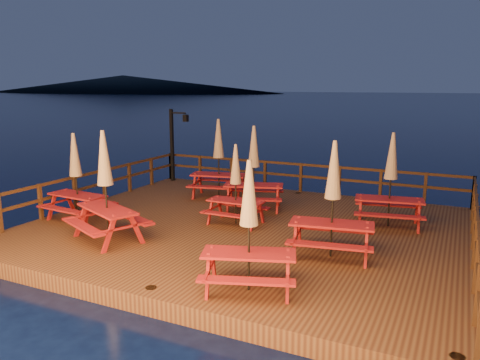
% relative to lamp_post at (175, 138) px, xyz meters
% --- Properties ---
extents(ground, '(500.00, 500.00, 0.00)m').
position_rel_lamp_post_xyz_m(ground, '(5.39, -4.55, -2.20)').
color(ground, black).
rests_on(ground, ground).
extents(deck, '(12.00, 10.00, 0.40)m').
position_rel_lamp_post_xyz_m(deck, '(5.39, -4.55, -2.00)').
color(deck, '#462516').
rests_on(deck, ground).
extents(deck_piles, '(11.44, 9.44, 1.40)m').
position_rel_lamp_post_xyz_m(deck_piles, '(5.39, -4.55, -2.50)').
color(deck_piles, '#3D2013').
rests_on(deck_piles, ground).
extents(railing, '(11.80, 9.75, 1.10)m').
position_rel_lamp_post_xyz_m(railing, '(5.39, -2.77, -1.03)').
color(railing, '#3D2013').
rests_on(railing, deck).
extents(lamp_post, '(0.85, 0.18, 3.00)m').
position_rel_lamp_post_xyz_m(lamp_post, '(0.00, 0.00, 0.00)').
color(lamp_post, black).
rests_on(lamp_post, deck).
extents(headland_left, '(180.00, 84.00, 9.00)m').
position_rel_lamp_post_xyz_m(headland_left, '(-154.61, 185.45, 2.30)').
color(headland_left, black).
rests_on(headland_left, ground).
extents(picnic_table_0, '(2.12, 1.85, 2.69)m').
position_rel_lamp_post_xyz_m(picnic_table_0, '(9.04, -2.77, -0.40)').
color(picnic_table_0, maroon).
rests_on(picnic_table_0, deck).
extents(picnic_table_1, '(2.29, 2.08, 2.71)m').
position_rel_lamp_post_xyz_m(picnic_table_1, '(4.78, -2.72, -0.38)').
color(picnic_table_1, maroon).
rests_on(picnic_table_1, deck).
extents(picnic_table_2, '(2.50, 2.31, 2.87)m').
position_rel_lamp_post_xyz_m(picnic_table_2, '(2.62, -7.21, -0.30)').
color(picnic_table_2, maroon).
rests_on(picnic_table_2, deck).
extents(picnic_table_3, '(2.17, 1.89, 2.76)m').
position_rel_lamp_post_xyz_m(picnic_table_3, '(8.19, -5.88, -0.36)').
color(picnic_table_3, maroon).
rests_on(picnic_table_3, deck).
extents(picnic_table_4, '(1.94, 1.64, 2.61)m').
position_rel_lamp_post_xyz_m(picnic_table_4, '(0.54, -6.13, -0.44)').
color(picnic_table_4, maroon).
rests_on(picnic_table_4, deck).
extents(picnic_table_5, '(2.22, 2.03, 2.61)m').
position_rel_lamp_post_xyz_m(picnic_table_5, '(7.20, -8.40, -0.44)').
color(picnic_table_5, maroon).
rests_on(picnic_table_5, deck).
extents(picnic_table_6, '(2.28, 2.02, 2.80)m').
position_rel_lamp_post_xyz_m(picnic_table_6, '(2.98, -1.75, -0.34)').
color(picnic_table_6, maroon).
rests_on(picnic_table_6, deck).
extents(picnic_table_7, '(1.64, 1.35, 2.34)m').
position_rel_lamp_post_xyz_m(picnic_table_7, '(5.00, -4.48, -0.58)').
color(picnic_table_7, maroon).
rests_on(picnic_table_7, deck).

